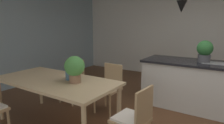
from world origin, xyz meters
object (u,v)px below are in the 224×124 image
object	(u,v)px
potted_plant_on_table	(75,68)
chair_far_right	(109,86)
dining_table	(55,83)
vase_on_dining_table	(69,73)
kitchen_island	(198,85)
chair_kitchen_end	(134,118)
potted_plant_on_island	(205,51)
chair_far_left	(73,79)

from	to	relation	value
potted_plant_on_table	chair_far_right	bearing A→B (deg)	84.46
dining_table	vase_on_dining_table	size ratio (longest dim) A/B	10.11
kitchen_island	chair_far_right	bearing A→B (deg)	-142.87
dining_table	chair_kitchen_end	xyz separation A→B (m)	(1.36, -0.00, -0.20)
potted_plant_on_table	vase_on_dining_table	xyz separation A→B (m)	(-0.18, 0.07, -0.13)
chair_kitchen_end	potted_plant_on_island	xyz separation A→B (m)	(0.49, 1.87, 0.64)
kitchen_island	potted_plant_on_table	distance (m)	2.36
potted_plant_on_table	chair_kitchen_end	bearing A→B (deg)	-3.24
chair_far_right	chair_far_left	bearing A→B (deg)	180.00
dining_table	vase_on_dining_table	xyz separation A→B (m)	(0.19, 0.12, 0.16)
kitchen_island	vase_on_dining_table	world-z (taller)	vase_on_dining_table
chair_kitchen_end	potted_plant_on_island	size ratio (longest dim) A/B	2.17
potted_plant_on_island	vase_on_dining_table	world-z (taller)	potted_plant_on_island
potted_plant_on_table	chair_far_left	bearing A→B (deg)	135.87
kitchen_island	vase_on_dining_table	size ratio (longest dim) A/B	10.41
potted_plant_on_table	dining_table	bearing A→B (deg)	-172.15
chair_far_left	chair_kitchen_end	bearing A→B (deg)	-25.17
dining_table	potted_plant_on_table	xyz separation A→B (m)	(0.37, 0.05, 0.29)
chair_far_right	potted_plant_on_table	distance (m)	0.94
chair_far_right	potted_plant_on_island	world-z (taller)	potted_plant_on_island
chair_kitchen_end	chair_far_right	distance (m)	1.25
chair_far_right	kitchen_island	xyz separation A→B (m)	(1.34, 1.02, -0.01)
dining_table	kitchen_island	distance (m)	2.60
chair_far_left	kitchen_island	xyz separation A→B (m)	(2.24, 1.02, -0.01)
chair_kitchen_end	dining_table	bearing A→B (deg)	179.79
kitchen_island	vase_on_dining_table	xyz separation A→B (m)	(-1.60, -1.74, 0.38)
dining_table	potted_plant_on_island	distance (m)	2.66
dining_table	chair_kitchen_end	world-z (taller)	chair_kitchen_end
potted_plant_on_island	potted_plant_on_table	distance (m)	2.35
chair_kitchen_end	vase_on_dining_table	world-z (taller)	vase_on_dining_table
chair_far_right	potted_plant_on_table	bearing A→B (deg)	-95.54
chair_far_left	dining_table	bearing A→B (deg)	-62.11
vase_on_dining_table	chair_far_right	bearing A→B (deg)	70.26
dining_table	chair_kitchen_end	bearing A→B (deg)	-0.21
chair_far_left	potted_plant_on_table	bearing A→B (deg)	-44.13
dining_table	potted_plant_on_island	world-z (taller)	potted_plant_on_island
chair_far_left	kitchen_island	world-z (taller)	kitchen_island
chair_kitchen_end	potted_plant_on_table	bearing A→B (deg)	176.76
dining_table	potted_plant_on_table	bearing A→B (deg)	7.85
dining_table	chair_kitchen_end	size ratio (longest dim) A/B	2.28
chair_kitchen_end	vase_on_dining_table	bearing A→B (deg)	173.78
dining_table	chair_far_left	size ratio (longest dim) A/B	2.28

